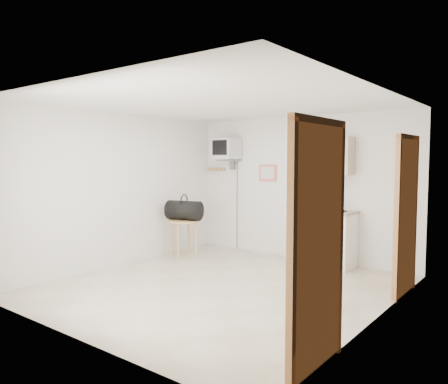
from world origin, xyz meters
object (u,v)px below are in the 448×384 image
Objects in this scene: crt_television at (227,150)px; round_table at (183,226)px; duffel_bag at (184,210)px; water_bottle at (322,301)px.

round_table is at bearing -101.27° from crt_television.
crt_television is 3.12× the size of duffel_bag.
round_table is (-0.20, -1.00, -1.37)m from crt_television.
round_table is 1.96× the size of water_bottle.
crt_television is 1.48m from duffel_bag.
water_bottle is (3.22, -1.19, -0.69)m from duffel_bag.
duffel_bag is (0.00, 0.02, 0.28)m from round_table.
round_table reaches higher than water_bottle.
duffel_bag is at bearing 159.68° from water_bottle.
round_table is 0.28m from duffel_bag.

